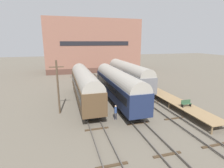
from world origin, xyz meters
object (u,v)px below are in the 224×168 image
train_car_grey (128,74)px  train_car_navy (118,84)px  bench (186,103)px  person_worker (116,111)px  train_car_brown (85,84)px  utility_pole (58,86)px

train_car_grey → train_car_navy: size_ratio=1.05×
bench → train_car_navy: bearing=137.4°
train_car_grey → person_worker: size_ratio=9.85×
train_car_brown → bench: size_ratio=11.91×
train_car_brown → bench: bearing=-33.4°
train_car_grey → train_car_navy: (-4.85, -8.16, 0.02)m
bench → utility_pole: (-16.01, 4.66, 2.24)m
train_car_brown → train_car_grey: size_ratio=0.92×
train_car_brown → utility_pole: 5.16m
train_car_navy → person_worker: bearing=-109.9°
train_car_brown → person_worker: train_car_brown is taller
bench → person_worker: bearing=175.4°
train_car_brown → bench: (12.15, -8.01, -1.51)m
utility_pole → train_car_brown: bearing=40.9°
bench → person_worker: (-9.45, 0.76, -0.33)m
train_car_grey → person_worker: (-7.01, -14.11, -1.79)m
train_car_grey → utility_pole: utility_pole is taller
train_car_navy → bench: (7.29, -6.71, -1.48)m
train_car_grey → utility_pole: size_ratio=2.58×
train_car_navy → train_car_grey: bearing=59.3°
train_car_grey → utility_pole: 17.00m
train_car_grey → bench: train_car_grey is taller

